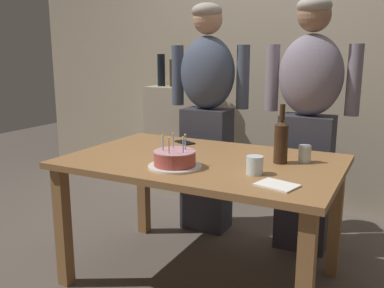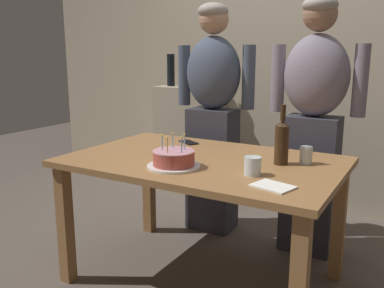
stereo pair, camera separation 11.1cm
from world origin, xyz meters
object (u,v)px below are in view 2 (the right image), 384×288
object	(u,v)px
water_glass_far	(306,155)
person_man_bearded	(213,115)
person_woman_cardigan	(313,124)
wine_bottle	(282,141)
napkin_stack	(273,186)
cell_phone	(189,142)
birthday_cake	(174,159)
water_glass_near	(253,166)

from	to	relation	value
water_glass_far	person_man_bearded	size ratio (longest dim) A/B	0.06
person_woman_cardigan	wine_bottle	bearing A→B (deg)	88.67
napkin_stack	person_man_bearded	xyz separation A→B (m)	(-0.81, 1.00, 0.13)
cell_phone	person_woman_cardigan	world-z (taller)	person_woman_cardigan
person_woman_cardigan	birthday_cake	bearing A→B (deg)	63.12
cell_phone	person_man_bearded	xyz separation A→B (m)	(-0.02, 0.38, 0.13)
water_glass_far	wine_bottle	xyz separation A→B (m)	(-0.11, -0.07, 0.08)
water_glass_far	cell_phone	xyz separation A→B (m)	(-0.81, 0.14, -0.04)
water_glass_near	person_man_bearded	world-z (taller)	person_man_bearded
cell_phone	person_man_bearded	world-z (taller)	person_man_bearded
cell_phone	person_man_bearded	distance (m)	0.40
person_man_bearded	napkin_stack	bearing A→B (deg)	129.19
water_glass_near	napkin_stack	bearing A→B (deg)	-40.90
birthday_cake	person_man_bearded	size ratio (longest dim) A/B	0.17
water_glass_far	water_glass_near	bearing A→B (deg)	-115.97
person_man_bearded	person_woman_cardigan	world-z (taller)	same
water_glass_near	person_woman_cardigan	size ratio (longest dim) A/B	0.05
birthday_cake	person_woman_cardigan	xyz separation A→B (m)	(0.47, 0.94, 0.09)
person_woman_cardigan	cell_phone	bearing A→B (deg)	28.31
water_glass_far	napkin_stack	world-z (taller)	water_glass_far
wine_bottle	person_man_bearded	world-z (taller)	person_man_bearded
birthday_cake	water_glass_far	world-z (taller)	birthday_cake
water_glass_far	birthday_cake	bearing A→B (deg)	-144.37
person_woman_cardigan	napkin_stack	bearing A→B (deg)	94.71
water_glass_near	napkin_stack	world-z (taller)	water_glass_near
water_glass_near	person_man_bearded	distance (m)	1.09
person_man_bearded	person_woman_cardigan	size ratio (longest dim) A/B	1.00
water_glass_far	person_man_bearded	world-z (taller)	person_man_bearded
birthday_cake	cell_phone	world-z (taller)	birthday_cake
wine_bottle	napkin_stack	xyz separation A→B (m)	(0.10, -0.40, -0.12)
wine_bottle	napkin_stack	bearing A→B (deg)	-76.41
water_glass_near	person_woman_cardigan	bearing A→B (deg)	85.55
water_glass_near	water_glass_far	world-z (taller)	water_glass_far
birthday_cake	wine_bottle	world-z (taller)	wine_bottle
person_man_bearded	birthday_cake	bearing A→B (deg)	105.27
water_glass_near	wine_bottle	world-z (taller)	wine_bottle
water_glass_near	cell_phone	bearing A→B (deg)	143.10
birthday_cake	water_glass_far	xyz separation A→B (m)	(0.57, 0.41, 0.01)
water_glass_near	person_woman_cardigan	world-z (taller)	person_woman_cardigan
napkin_stack	person_woman_cardigan	bearing A→B (deg)	94.71
birthday_cake	water_glass_near	bearing A→B (deg)	9.70
birthday_cake	cell_phone	xyz separation A→B (m)	(-0.24, 0.55, -0.04)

